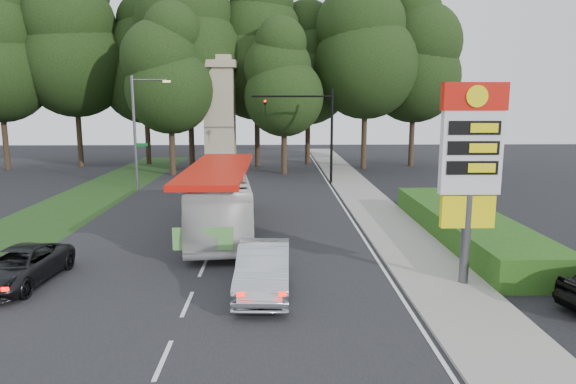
{
  "coord_description": "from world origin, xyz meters",
  "views": [
    {
      "loc": [
        2.77,
        -14.67,
        6.25
      ],
      "look_at": [
        3.32,
        8.13,
        2.2
      ],
      "focal_mm": 32.0,
      "sensor_mm": 36.0,
      "label": 1
    }
  ],
  "objects_px": {
    "monument": "(220,115)",
    "sedan_silver": "(264,269)",
    "gas_station_pylon": "(471,157)",
    "streetlight_signs": "(137,127)",
    "traffic_signal_mast": "(314,122)",
    "suv_charcoal": "(19,267)",
    "transit_bus": "(219,199)"
  },
  "relations": [
    {
      "from": "streetlight_signs",
      "to": "suv_charcoal",
      "type": "height_order",
      "value": "streetlight_signs"
    },
    {
      "from": "streetlight_signs",
      "to": "sedan_silver",
      "type": "distance_m",
      "value": 22.79
    },
    {
      "from": "sedan_silver",
      "to": "gas_station_pylon",
      "type": "bearing_deg",
      "value": 5.11
    },
    {
      "from": "gas_station_pylon",
      "to": "suv_charcoal",
      "type": "bearing_deg",
      "value": 178.28
    },
    {
      "from": "traffic_signal_mast",
      "to": "suv_charcoal",
      "type": "bearing_deg",
      "value": -118.65
    },
    {
      "from": "streetlight_signs",
      "to": "suv_charcoal",
      "type": "xyz_separation_m",
      "value": [
        0.9,
        -19.56,
        -3.8
      ]
    },
    {
      "from": "gas_station_pylon",
      "to": "streetlight_signs",
      "type": "bearing_deg",
      "value": 128.96
    },
    {
      "from": "monument",
      "to": "transit_bus",
      "type": "distance_m",
      "value": 20.72
    },
    {
      "from": "streetlight_signs",
      "to": "monument",
      "type": "height_order",
      "value": "monument"
    },
    {
      "from": "gas_station_pylon",
      "to": "monument",
      "type": "distance_m",
      "value": 30.17
    },
    {
      "from": "monument",
      "to": "suv_charcoal",
      "type": "bearing_deg",
      "value": -98.45
    },
    {
      "from": "monument",
      "to": "sedan_silver",
      "type": "height_order",
      "value": "monument"
    },
    {
      "from": "transit_bus",
      "to": "suv_charcoal",
      "type": "relative_size",
      "value": 2.51
    },
    {
      "from": "gas_station_pylon",
      "to": "streetlight_signs",
      "type": "distance_m",
      "value": 25.74
    },
    {
      "from": "streetlight_signs",
      "to": "sedan_silver",
      "type": "height_order",
      "value": "streetlight_signs"
    },
    {
      "from": "gas_station_pylon",
      "to": "streetlight_signs",
      "type": "relative_size",
      "value": 0.86
    },
    {
      "from": "monument",
      "to": "suv_charcoal",
      "type": "distance_m",
      "value": 28.21
    },
    {
      "from": "traffic_signal_mast",
      "to": "monument",
      "type": "bearing_deg",
      "value": 142.0
    },
    {
      "from": "traffic_signal_mast",
      "to": "monument",
      "type": "height_order",
      "value": "monument"
    },
    {
      "from": "suv_charcoal",
      "to": "transit_bus",
      "type": "bearing_deg",
      "value": 54.36
    },
    {
      "from": "gas_station_pylon",
      "to": "transit_bus",
      "type": "relative_size",
      "value": 0.6
    },
    {
      "from": "monument",
      "to": "sedan_silver",
      "type": "distance_m",
      "value": 29.11
    },
    {
      "from": "streetlight_signs",
      "to": "sedan_silver",
      "type": "relative_size",
      "value": 1.65
    },
    {
      "from": "gas_station_pylon",
      "to": "suv_charcoal",
      "type": "height_order",
      "value": "gas_station_pylon"
    },
    {
      "from": "gas_station_pylon",
      "to": "traffic_signal_mast",
      "type": "xyz_separation_m",
      "value": [
        -3.52,
        22.0,
        0.22
      ]
    },
    {
      "from": "traffic_signal_mast",
      "to": "streetlight_signs",
      "type": "xyz_separation_m",
      "value": [
        -12.67,
        -1.99,
        -0.23
      ]
    },
    {
      "from": "suv_charcoal",
      "to": "streetlight_signs",
      "type": "bearing_deg",
      "value": 97.23
    },
    {
      "from": "monument",
      "to": "transit_bus",
      "type": "xyz_separation_m",
      "value": [
        2.03,
        -20.32,
        -3.51
      ]
    },
    {
      "from": "gas_station_pylon",
      "to": "traffic_signal_mast",
      "type": "relative_size",
      "value": 0.95
    },
    {
      "from": "monument",
      "to": "traffic_signal_mast",
      "type": "bearing_deg",
      "value": -38.0
    },
    {
      "from": "streetlight_signs",
      "to": "transit_bus",
      "type": "bearing_deg",
      "value": -60.36
    },
    {
      "from": "gas_station_pylon",
      "to": "sedan_silver",
      "type": "relative_size",
      "value": 1.42
    }
  ]
}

